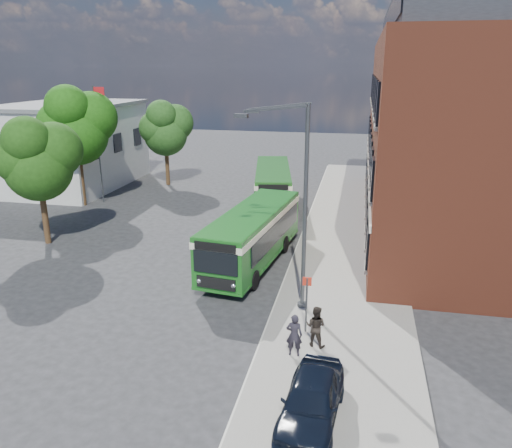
% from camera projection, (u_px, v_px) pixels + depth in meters
% --- Properties ---
extents(ground, '(120.00, 120.00, 0.00)m').
position_uv_depth(ground, '(204.00, 281.00, 25.21)').
color(ground, '#27272A').
rests_on(ground, ground).
extents(pavement, '(6.00, 48.00, 0.15)m').
position_uv_depth(pavement, '(350.00, 238.00, 31.27)').
color(pavement, gray).
rests_on(pavement, ground).
extents(kerb_line, '(0.12, 48.00, 0.01)m').
position_uv_depth(kerb_line, '(301.00, 236.00, 31.89)').
color(kerb_line, beige).
rests_on(kerb_line, ground).
extents(brick_office, '(12.10, 26.00, 14.20)m').
position_uv_depth(brick_office, '(470.00, 123.00, 31.55)').
color(brick_office, brown).
rests_on(brick_office, ground).
extents(white_building, '(9.40, 13.40, 7.30)m').
position_uv_depth(white_building, '(71.00, 145.00, 44.42)').
color(white_building, beige).
rests_on(white_building, ground).
extents(flagpole, '(0.95, 0.10, 9.00)m').
position_uv_depth(flagpole, '(98.00, 140.00, 38.28)').
color(flagpole, '#3C3F42').
rests_on(flagpole, ground).
extents(street_lamp, '(2.96, 2.38, 9.00)m').
position_uv_depth(street_lamp, '(297.00, 205.00, 20.94)').
color(street_lamp, '#3C3F42').
rests_on(street_lamp, ground).
extents(bus_stop_sign, '(0.35, 0.08, 2.52)m').
position_uv_depth(bus_stop_sign, '(307.00, 301.00, 19.74)').
color(bus_stop_sign, '#3C3F42').
rests_on(bus_stop_sign, ground).
extents(bus_front, '(3.80, 10.34, 3.02)m').
position_uv_depth(bus_front, '(253.00, 232.00, 26.91)').
color(bus_front, '#185D1A').
rests_on(bus_front, ground).
extents(bus_rear, '(4.37, 10.62, 3.02)m').
position_uv_depth(bus_rear, '(273.00, 183.00, 38.21)').
color(bus_rear, '#205C1E').
rests_on(bus_rear, ground).
extents(parked_car, '(2.00, 4.27, 1.41)m').
position_uv_depth(parked_car, '(311.00, 400.00, 14.89)').
color(parked_car, black).
rests_on(parked_car, pavement).
extents(pedestrian_a, '(0.62, 0.43, 1.66)m').
position_uv_depth(pedestrian_a, '(294.00, 335.00, 18.26)').
color(pedestrian_a, black).
rests_on(pedestrian_a, pavement).
extents(pedestrian_b, '(0.92, 0.79, 1.63)m').
position_uv_depth(pedestrian_b, '(316.00, 326.00, 18.90)').
color(pedestrian_b, black).
rests_on(pedestrian_b, pavement).
extents(tree_left, '(4.59, 4.37, 7.76)m').
position_uv_depth(tree_left, '(38.00, 158.00, 29.02)').
color(tree_left, '#3C2716').
rests_on(tree_left, ground).
extents(tree_mid, '(5.43, 5.16, 9.16)m').
position_uv_depth(tree_mid, '(76.00, 125.00, 37.05)').
color(tree_mid, '#3C2716').
rests_on(tree_mid, ground).
extents(tree_right, '(4.52, 4.29, 7.63)m').
position_uv_depth(tree_right, '(166.00, 128.00, 44.13)').
color(tree_right, '#3C2716').
rests_on(tree_right, ground).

